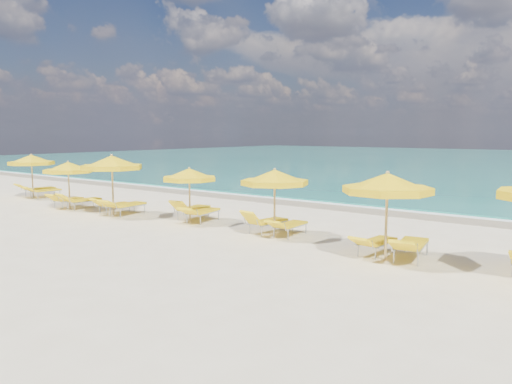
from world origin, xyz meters
The scene contains 23 objects.
ground_plane centered at (0.00, 0.00, 0.00)m, with size 120.00×120.00×0.00m, color beige.
ocean centered at (0.00, 48.00, 0.00)m, with size 120.00×80.00×0.30m, color #147365.
wet_sand_band centered at (0.00, 7.40, 0.00)m, with size 120.00×2.60×0.01m, color tan.
foam_line centered at (0.00, 8.20, 0.00)m, with size 120.00×1.20×0.03m, color white.
whitecap_near centered at (-6.00, 17.00, 0.00)m, with size 14.00×0.36×0.05m, color white.
umbrella_0 centered at (-13.67, 0.50, 1.94)m, with size 2.78×2.78×2.27m.
umbrella_1 centered at (-8.85, -0.46, 1.81)m, with size 2.76×2.76×2.12m.
umbrella_2 centered at (-5.88, -0.37, 2.12)m, with size 3.20×3.20×2.49m.
umbrella_3 centered at (-2.31, 0.42, 1.77)m, with size 2.68×2.68×2.07m.
umbrella_4 centered at (1.71, 0.25, 1.90)m, with size 2.26×2.26×2.22m.
umbrella_5 centered at (5.83, -0.53, 2.02)m, with size 2.92×2.92×2.37m.
lounger_0_left centered at (-14.08, 1.05, 0.23)m, with size 0.80×2.02×0.76m.
lounger_0_right centered at (-13.21, 0.91, 0.22)m, with size 0.67×1.90×0.70m.
lounger_1_left centered at (-9.38, -0.23, 0.21)m, with size 0.81×1.78×0.71m.
lounger_1_right centered at (-8.37, -0.12, 0.23)m, with size 0.74×1.94×0.79m.
lounger_2_left centered at (-6.42, 0.05, 0.21)m, with size 0.68×1.73×0.72m.
lounger_2_right centered at (-5.51, 0.00, 0.24)m, with size 0.83×2.10×0.77m.
lounger_3_left centered at (-2.74, 1.01, 0.24)m, with size 0.94×2.01×0.86m.
lounger_3_right centered at (-1.91, 0.67, 0.24)m, with size 1.02×2.11×0.73m.
lounger_4_left centered at (1.19, 0.55, 0.23)m, with size 0.81×1.84×0.87m.
lounger_4_right centered at (2.08, 0.57, 0.21)m, with size 0.67×1.85×0.68m.
lounger_5_left centered at (5.38, -0.08, 0.21)m, with size 0.71×1.84×0.68m.
lounger_5_right centered at (6.34, -0.06, 0.24)m, with size 0.98×2.16×0.78m.
Camera 1 is at (10.89, -12.83, 3.37)m, focal length 35.00 mm.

